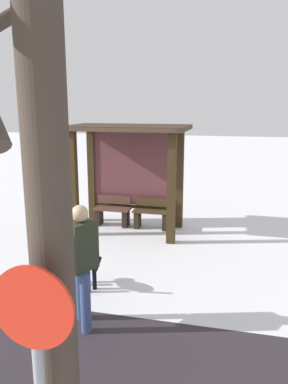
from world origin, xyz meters
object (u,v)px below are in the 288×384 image
object	(u,v)px
bus_shelter	(130,155)
bare_tree	(45,173)
bench_center_inside	(152,216)
dog	(81,262)
person_walking	(81,257)
bench_left_inside	(113,213)

from	to	relation	value
bus_shelter	bare_tree	bearing A→B (deg)	-77.61
bench_center_inside	bus_shelter	bearing A→B (deg)	-165.03
bus_shelter	dog	size ratio (longest dim) A/B	3.42
bus_shelter	bare_tree	distance (m)	7.07
bus_shelter	person_walking	xyz separation A→B (m)	(0.52, -4.20, -0.81)
bench_left_inside	person_walking	world-z (taller)	person_walking
bus_shelter	dog	distance (m)	3.43
bench_left_inside	bench_center_inside	bearing A→B (deg)	0.11
bench_center_inside	person_walking	distance (m)	4.39
bench_center_inside	bench_left_inside	bearing A→B (deg)	-179.89
bench_left_inside	bare_tree	xyz separation A→B (m)	(2.01, -6.99, 2.29)
bare_tree	bench_center_inside	bearing A→B (deg)	98.17
bus_shelter	bare_tree	size ratio (longest dim) A/B	0.56
bench_center_inside	person_walking	size ratio (longest dim) A/B	0.53
bench_center_inside	person_walking	bearing A→B (deg)	-89.80
person_walking	dog	world-z (taller)	person_walking
dog	bench_left_inside	bearing A→B (deg)	99.54
person_walking	dog	bearing A→B (deg)	113.96
bus_shelter	bench_center_inside	xyz separation A→B (m)	(0.50, 0.13, -1.48)
bus_shelter	bench_left_inside	distance (m)	1.56
bus_shelter	person_walking	distance (m)	4.31
person_walking	bench_left_inside	bearing A→B (deg)	103.24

